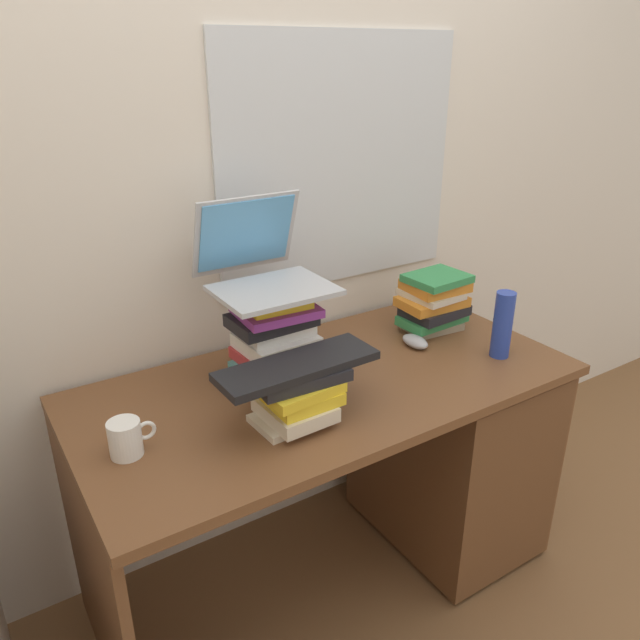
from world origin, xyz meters
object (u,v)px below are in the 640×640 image
(book_stack_side, at_px, (434,302))
(laptop, at_px, (262,266))
(water_bottle, at_px, (503,325))
(book_stack_keyboard_riser, at_px, (297,395))
(keyboard, at_px, (298,366))
(desk, at_px, (423,443))
(book_stack_tall, at_px, (275,336))
(mug, at_px, (126,438))
(computer_mouse, at_px, (415,341))

(book_stack_side, height_order, laptop, laptop)
(water_bottle, bearing_deg, book_stack_keyboard_riser, 178.16)
(laptop, distance_m, water_bottle, 0.77)
(keyboard, distance_m, water_bottle, 0.73)
(book_stack_keyboard_riser, bearing_deg, desk, 10.82)
(book_stack_tall, distance_m, mug, 0.50)
(desk, distance_m, laptop, 0.86)
(keyboard, distance_m, computer_mouse, 0.59)
(book_stack_tall, bearing_deg, computer_mouse, -5.60)
(book_stack_side, distance_m, keyboard, 0.73)
(laptop, bearing_deg, water_bottle, -24.89)
(laptop, distance_m, computer_mouse, 0.59)
(computer_mouse, xyz_separation_m, mug, (-0.96, -0.08, 0.03))
(laptop, xyz_separation_m, computer_mouse, (0.49, -0.12, -0.31))
(mug, height_order, water_bottle, water_bottle)
(keyboard, xyz_separation_m, water_bottle, (0.73, -0.02, -0.05))
(book_stack_keyboard_riser, xyz_separation_m, keyboard, (0.00, -0.00, 0.08))
(book_stack_keyboard_riser, distance_m, computer_mouse, 0.58)
(book_stack_keyboard_riser, relative_size, water_bottle, 1.15)
(laptop, bearing_deg, desk, -19.83)
(book_stack_side, relative_size, water_bottle, 1.12)
(computer_mouse, height_order, water_bottle, water_bottle)
(book_stack_side, xyz_separation_m, water_bottle, (0.04, -0.26, 0.00))
(book_stack_tall, xyz_separation_m, mug, (-0.47, -0.13, -0.10))
(keyboard, bearing_deg, book_stack_keyboard_riser, 162.41)
(book_stack_side, bearing_deg, book_stack_keyboard_riser, -160.58)
(desk, height_order, book_stack_side, book_stack_side)
(book_stack_keyboard_riser, xyz_separation_m, book_stack_side, (0.68, 0.24, 0.03))
(book_stack_tall, relative_size, book_stack_keyboard_riser, 1.11)
(laptop, distance_m, mug, 0.59)
(desk, bearing_deg, book_stack_side, 47.05)
(mug, bearing_deg, water_bottle, -5.72)
(book_stack_keyboard_riser, distance_m, mug, 0.43)
(mug, xyz_separation_m, water_bottle, (1.14, -0.11, 0.06))
(book_stack_side, relative_size, computer_mouse, 2.31)
(desk, xyz_separation_m, laptop, (-0.50, 0.18, 0.68))
(book_stack_keyboard_riser, height_order, mug, book_stack_keyboard_riser)
(keyboard, relative_size, mug, 3.65)
(desk, height_order, computer_mouse, computer_mouse)
(book_stack_keyboard_riser, height_order, water_bottle, water_bottle)
(book_stack_keyboard_riser, distance_m, water_bottle, 0.73)
(keyboard, height_order, mug, keyboard)
(book_stack_side, xyz_separation_m, mug, (-1.10, -0.15, -0.06))
(mug, bearing_deg, computer_mouse, 4.72)
(desk, height_order, mug, mug)
(desk, distance_m, mug, 1.05)
(desk, relative_size, computer_mouse, 14.03)
(book_stack_tall, xyz_separation_m, book_stack_keyboard_riser, (-0.06, -0.22, -0.07))
(computer_mouse, bearing_deg, water_bottle, -47.13)
(water_bottle, bearing_deg, laptop, 155.11)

